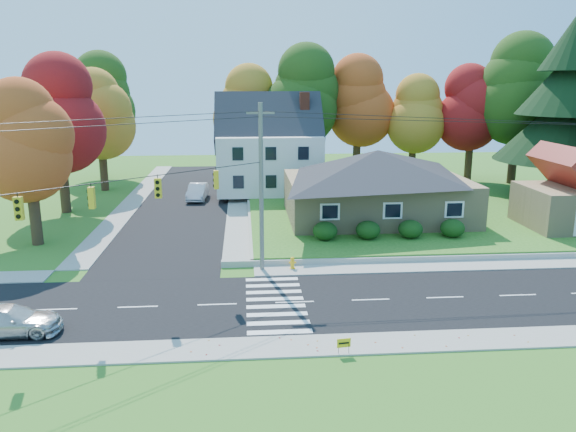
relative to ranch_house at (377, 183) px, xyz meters
name	(u,v)px	position (x,y,z in m)	size (l,w,h in m)	color
ground	(295,302)	(-8.00, -16.00, -3.27)	(120.00, 120.00, 0.00)	#3D7923
road_main	(295,302)	(-8.00, -16.00, -3.26)	(90.00, 8.00, 0.02)	black
road_cross	(187,201)	(-16.00, 10.00, -3.25)	(8.00, 44.00, 0.02)	black
sidewalk_north	(287,270)	(-8.00, -11.00, -3.23)	(90.00, 2.00, 0.08)	#9C9A90
sidewalk_south	(305,346)	(-8.00, -21.00, -3.23)	(90.00, 2.00, 0.08)	#9C9A90
lawn	(417,206)	(5.00, 5.00, -3.02)	(30.00, 30.00, 0.50)	#3D7923
ranch_house	(377,183)	(0.00, 0.00, 0.00)	(14.60, 10.60, 5.40)	tan
colonial_house	(269,150)	(-7.96, 12.00, 1.32)	(10.40, 8.40, 9.60)	silver
garage	(574,196)	(14.00, -4.01, -0.42)	(7.30, 6.30, 4.60)	tan
hedge_row	(389,230)	(-0.50, -6.20, -2.13)	(10.70, 1.70, 1.27)	#163A10
traffic_infrastructure	(290,200)	(-8.15, -14.65, 1.88)	(38.10, 10.66, 10.00)	#666059
tree_lot_0	(247,108)	(-10.00, 18.00, 5.04)	(6.72, 6.72, 12.51)	#3F2A19
tree_lot_1	(304,96)	(-4.00, 17.00, 6.35)	(7.84, 7.84, 14.60)	#3F2A19
tree_lot_2	(358,102)	(2.00, 18.00, 5.70)	(7.28, 7.28, 13.56)	#3F2A19
tree_lot_3	(414,114)	(8.00, 17.00, 4.39)	(6.16, 6.16, 11.47)	#3F2A19
tree_lot_4	(473,108)	(14.00, 16.00, 5.04)	(6.72, 6.72, 12.51)	#3F2A19
tree_lot_5	(519,90)	(18.00, 14.00, 7.00)	(8.40, 8.40, 15.64)	#3F2A19
conifer_east_a	(572,101)	(19.00, 6.00, 6.12)	(12.80, 12.80, 16.96)	#3F2A19
tree_west_0	(27,142)	(-25.00, -4.00, 3.89)	(6.16, 6.16, 11.47)	#3F2A19
tree_west_1	(57,114)	(-26.00, 6.00, 5.20)	(7.28, 7.28, 13.56)	#3F2A19
tree_west_2	(99,115)	(-25.00, 16.00, 4.54)	(6.72, 6.72, 12.51)	#3F2A19
tree_west_3	(98,99)	(-27.00, 24.00, 5.85)	(7.84, 7.84, 14.60)	#3F2A19
silver_sedan	(8,320)	(-21.20, -18.74, -2.58)	(1.88, 4.62, 1.34)	silver
white_car	(198,192)	(-14.96, 10.33, -2.48)	(1.62, 4.65, 1.53)	silver
fire_hydrant	(292,263)	(-7.66, -10.80, -2.88)	(0.45, 0.36, 0.80)	#FFB113
yard_sign	(344,343)	(-6.48, -21.86, -2.74)	(0.59, 0.11, 0.74)	black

